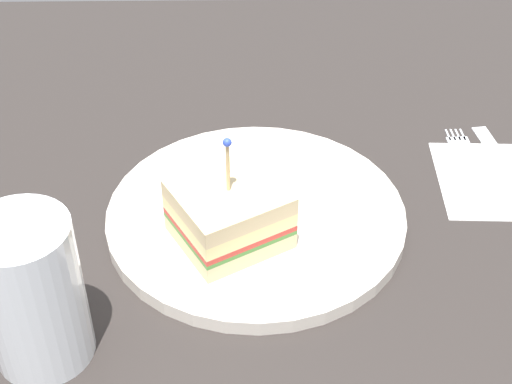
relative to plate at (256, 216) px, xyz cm
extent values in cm
cube|color=#2D2826|center=(0.00, 0.00, -1.66)|extent=(91.72, 91.72, 2.00)
cylinder|color=silver|center=(0.00, 0.00, 0.00)|extent=(25.92, 25.92, 1.32)
cube|color=beige|center=(-3.52, 2.23, 1.40)|extent=(10.74, 10.94, 1.47)
cube|color=#478438|center=(-3.52, 2.23, 2.33)|extent=(10.74, 10.94, 0.40)
cube|color=red|center=(-3.52, 2.23, 2.78)|extent=(10.74, 10.94, 0.50)
cube|color=#EFE093|center=(-3.52, 2.23, 3.65)|extent=(10.74, 10.94, 1.24)
cube|color=beige|center=(-3.52, 2.23, 5.01)|extent=(10.74, 10.94, 1.47)
cylinder|color=tan|center=(-3.52, 2.23, 7.64)|extent=(0.30, 0.30, 5.26)
sphere|color=blue|center=(-3.52, 2.23, 10.27)|extent=(0.70, 0.70, 0.70)
cylinder|color=gold|center=(-13.96, 15.50, 3.41)|extent=(6.21, 6.21, 8.14)
cylinder|color=white|center=(-13.96, 15.50, 5.23)|extent=(7.05, 7.05, 11.78)
cube|color=white|center=(5.46, -22.56, -0.58)|extent=(12.30, 11.17, 0.15)
cube|color=silver|center=(5.37, -20.77, -0.48)|extent=(7.07, 0.86, 0.35)
cube|color=silver|center=(10.69, -20.57, -0.48)|extent=(3.68, 2.33, 0.35)
cube|color=silver|center=(12.91, -21.24, -0.48)|extent=(2.01, 0.25, 0.35)
cube|color=silver|center=(12.89, -20.74, -0.48)|extent=(2.01, 0.25, 0.35)
cube|color=silver|center=(12.88, -20.24, -0.48)|extent=(2.01, 0.25, 0.35)
cube|color=silver|center=(12.86, -19.74, -0.48)|extent=(2.01, 0.25, 0.35)
cube|color=silver|center=(10.82, -23.66, -0.48)|extent=(7.14, 2.39, 0.24)
camera|label=1|loc=(-49.78, 0.93, 42.53)|focal=52.69mm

